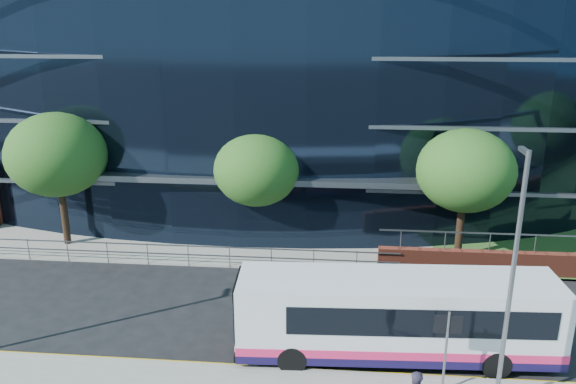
# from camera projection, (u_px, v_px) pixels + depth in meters

# --- Properties ---
(ground) EXTENTS (200.00, 200.00, 0.00)m
(ground) POSITION_uv_depth(u_px,v_px,m) (304.00, 357.00, 19.80)
(ground) COLOR black
(ground) RESTS_ON ground
(kerb) EXTENTS (80.00, 0.25, 0.16)m
(kerb) POSITION_uv_depth(u_px,v_px,m) (302.00, 372.00, 18.83)
(kerb) COLOR gray
(kerb) RESTS_ON ground
(yellow_line_outer) EXTENTS (80.00, 0.08, 0.01)m
(yellow_line_outer) POSITION_uv_depth(u_px,v_px,m) (303.00, 371.00, 19.04)
(yellow_line_outer) COLOR gold
(yellow_line_outer) RESTS_ON ground
(yellow_line_inner) EXTENTS (80.00, 0.08, 0.01)m
(yellow_line_inner) POSITION_uv_depth(u_px,v_px,m) (303.00, 368.00, 19.18)
(yellow_line_inner) COLOR gold
(yellow_line_inner) RESTS_ON ground
(far_forecourt) EXTENTS (50.00, 8.00, 0.10)m
(far_forecourt) POSITION_uv_depth(u_px,v_px,m) (208.00, 234.00, 30.75)
(far_forecourt) COLOR gray
(far_forecourt) RESTS_ON ground
(glass_office) EXTENTS (44.00, 23.10, 16.00)m
(glass_office) POSITION_uv_depth(u_px,v_px,m) (265.00, 70.00, 37.52)
(glass_office) COLOR black
(glass_office) RESTS_ON ground
(guard_railings) EXTENTS (24.00, 0.05, 1.10)m
(guard_railings) POSITION_uv_depth(u_px,v_px,m) (147.00, 249.00, 26.89)
(guard_railings) COLOR slate
(guard_railings) RESTS_ON ground
(street_sign) EXTENTS (0.85, 0.09, 2.80)m
(street_sign) POSITION_uv_depth(u_px,v_px,m) (447.00, 335.00, 17.25)
(street_sign) COLOR slate
(street_sign) RESTS_ON pavement_near
(tree_far_a) EXTENTS (4.95, 4.95, 6.98)m
(tree_far_a) POSITION_uv_depth(u_px,v_px,m) (57.00, 155.00, 28.00)
(tree_far_a) COLOR black
(tree_far_a) RESTS_ON ground
(tree_far_b) EXTENTS (4.29, 4.29, 6.05)m
(tree_far_b) POSITION_uv_depth(u_px,v_px,m) (257.00, 170.00, 27.80)
(tree_far_b) COLOR black
(tree_far_b) RESTS_ON ground
(tree_far_c) EXTENTS (4.62, 4.62, 6.51)m
(tree_far_c) POSITION_uv_depth(u_px,v_px,m) (466.00, 171.00, 26.36)
(tree_far_c) COLOR black
(tree_far_c) RESTS_ON ground
(streetlight_east) EXTENTS (0.15, 0.77, 8.00)m
(streetlight_east) POSITION_uv_depth(u_px,v_px,m) (512.00, 278.00, 15.87)
(streetlight_east) COLOR slate
(streetlight_east) RESTS_ON pavement_near
(city_bus) EXTENTS (11.14, 3.07, 2.98)m
(city_bus) POSITION_uv_depth(u_px,v_px,m) (399.00, 316.00, 19.42)
(city_bus) COLOR silver
(city_bus) RESTS_ON ground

